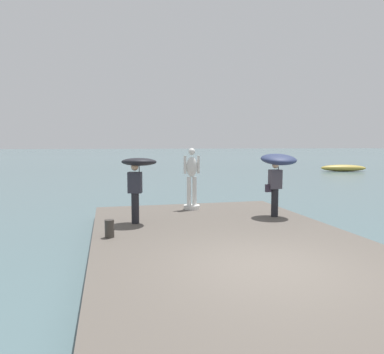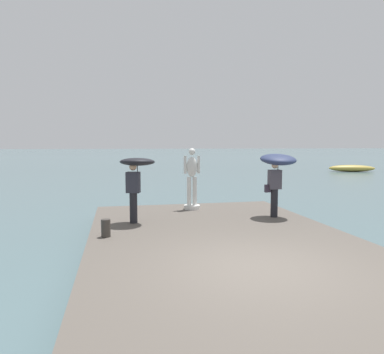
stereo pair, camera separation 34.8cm
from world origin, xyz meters
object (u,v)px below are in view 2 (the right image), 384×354
onlooker_right (277,166)px  mooring_bollard (106,228)px  boat_near (352,168)px  onlooker_left (136,171)px  statue_white_figure (192,181)px

onlooker_right → mooring_bollard: size_ratio=4.65×
mooring_bollard → boat_near: mooring_bollard is taller
onlooker_right → boat_near: bearing=49.8°
mooring_bollard → onlooker_left: bearing=60.5°
onlooker_right → onlooker_left: bearing=-179.8°
statue_white_figure → onlooker_left: statue_white_figure is taller
mooring_bollard → statue_white_figure: bearing=49.4°
onlooker_right → mooring_bollard: (-5.18, -1.48, -1.38)m
onlooker_left → onlooker_right: onlooker_right is taller
statue_white_figure → onlooker_right: bearing=-38.4°
statue_white_figure → onlooker_right: (2.33, -1.85, 0.62)m
onlooker_left → statue_white_figure: bearing=42.7°
onlooker_left → boat_near: onlooker_left is taller
onlooker_left → boat_near: size_ratio=0.42×
onlooker_right → statue_white_figure: bearing=141.6°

